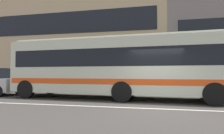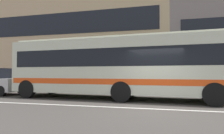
% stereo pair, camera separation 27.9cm
% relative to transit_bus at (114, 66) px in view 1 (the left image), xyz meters
% --- Properties ---
extents(ground_plane, '(160.00, 160.00, 0.00)m').
position_rel_transit_bus_xyz_m(ground_plane, '(2.22, -2.66, -1.81)').
color(ground_plane, '#45413C').
extents(lane_centre_line, '(60.00, 0.16, 0.01)m').
position_rel_transit_bus_xyz_m(lane_centre_line, '(2.22, -2.66, -1.81)').
color(lane_centre_line, silver).
rests_on(lane_centre_line, ground_plane).
extents(hedge_row_far, '(22.95, 1.10, 1.18)m').
position_rel_transit_bus_xyz_m(hedge_row_far, '(4.96, 4.05, -1.22)').
color(hedge_row_far, '#376D2F').
rests_on(hedge_row_far, ground_plane).
extents(apartment_block_left, '(23.59, 8.18, 11.87)m').
position_rel_transit_bus_xyz_m(apartment_block_left, '(-8.41, 13.05, 4.12)').
color(apartment_block_left, tan).
rests_on(apartment_block_left, ground_plane).
extents(transit_bus, '(11.63, 3.26, 3.29)m').
position_rel_transit_bus_xyz_m(transit_bus, '(0.00, 0.00, 0.00)').
color(transit_bus, beige).
rests_on(transit_bus, ground_plane).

